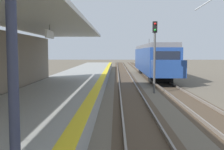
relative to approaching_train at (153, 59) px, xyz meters
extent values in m
cube|color=#999993|center=(-7.80, -16.96, -1.73)|extent=(5.00, 80.00, 0.90)
cube|color=yellow|center=(-5.55, -16.96, -1.27)|extent=(0.50, 80.00, 0.01)
cube|color=silver|center=(-7.90, -21.75, 2.17)|extent=(4.40, 24.00, 0.16)
cylinder|color=#2D334C|center=(-5.95, -28.35, -0.04)|extent=(0.16, 0.16, 4.27)
cube|color=white|center=(-7.50, -19.75, 1.64)|extent=(0.08, 1.40, 0.36)
cylinder|color=#333333|center=(-7.50, -19.75, 1.96)|extent=(0.03, 0.03, 0.27)
cube|color=#4C3D2D|center=(-3.40, -12.96, -2.17)|extent=(2.34, 120.00, 0.01)
cube|color=slate|center=(-4.12, -12.96, -2.09)|extent=(0.08, 120.00, 0.15)
cube|color=slate|center=(-2.68, -12.96, -2.09)|extent=(0.08, 120.00, 0.15)
cube|color=#4C3D2D|center=(0.00, -12.96, -2.17)|extent=(2.34, 120.00, 0.01)
cube|color=slate|center=(-0.72, -12.96, -2.09)|extent=(0.08, 120.00, 0.15)
cube|color=slate|center=(0.72, -12.96, -2.09)|extent=(0.08, 120.00, 0.15)
cube|color=navy|center=(0.00, 0.38, -0.11)|extent=(2.90, 18.00, 2.70)
cube|color=slate|center=(0.00, 0.38, 1.46)|extent=(2.67, 18.00, 0.44)
cube|color=black|center=(0.00, -8.64, 0.30)|extent=(2.32, 0.06, 1.21)
cube|color=navy|center=(0.00, -9.42, -0.58)|extent=(2.78, 1.60, 1.49)
cube|color=black|center=(1.46, 0.38, 0.30)|extent=(0.04, 15.84, 0.86)
cylinder|color=#333333|center=(0.00, 3.98, 2.13)|extent=(0.06, 0.06, 0.90)
cube|color=black|center=(0.00, -5.47, -1.82)|extent=(2.17, 2.20, 0.72)
cube|color=black|center=(0.00, 6.23, -1.82)|extent=(2.17, 2.20, 0.72)
cylinder|color=#4C4C4C|center=(-1.62, -12.64, 0.02)|extent=(0.16, 0.16, 4.40)
cube|color=black|center=(-1.62, -12.64, 2.62)|extent=(0.32, 0.24, 0.80)
sphere|color=red|center=(-1.62, -12.78, 2.84)|extent=(0.16, 0.16, 0.16)
sphere|color=green|center=(-1.62, -12.78, 2.40)|extent=(0.16, 0.16, 0.16)
camera|label=1|loc=(-4.42, -32.32, 0.82)|focal=43.31mm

